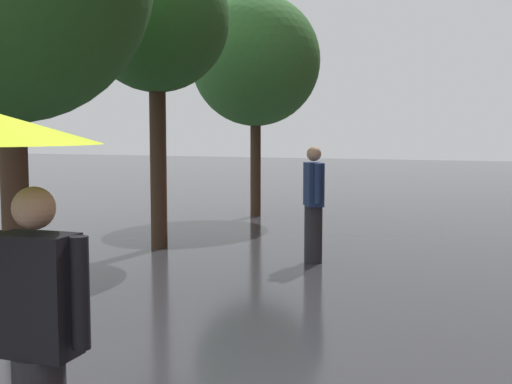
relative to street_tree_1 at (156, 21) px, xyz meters
name	(u,v)px	position (x,y,z in m)	size (l,w,h in m)	color
street_tree_1	(156,21)	(0.00, 0.00, 0.00)	(2.31, 2.31, 4.82)	#473323
street_tree_2	(256,61)	(0.00, 4.25, -0.22)	(2.81, 2.81, 4.84)	#473323
pedestrian_walking_midground	(314,204)	(2.67, -0.23, -2.77)	(0.39, 0.52, 1.68)	#2D2D33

